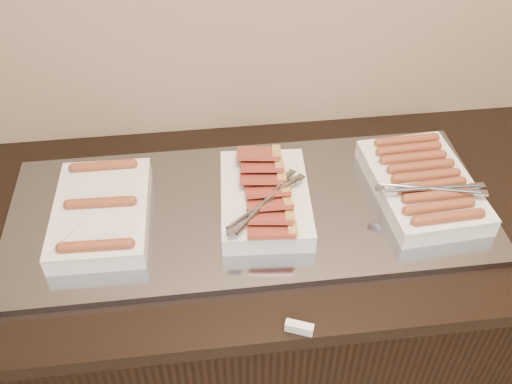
% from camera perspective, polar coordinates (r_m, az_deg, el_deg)
% --- Properties ---
extents(counter, '(2.06, 0.76, 0.90)m').
position_cam_1_polar(counter, '(1.79, 0.27, -12.20)').
color(counter, black).
rests_on(counter, ground).
extents(warming_tray, '(1.20, 0.50, 0.02)m').
position_cam_1_polar(warming_tray, '(1.44, -0.64, -1.80)').
color(warming_tray, gray).
rests_on(warming_tray, counter).
extents(dish_left, '(0.23, 0.34, 0.07)m').
position_cam_1_polar(dish_left, '(1.43, -15.18, -1.91)').
color(dish_left, silver).
rests_on(dish_left, warming_tray).
extents(dish_center, '(0.25, 0.36, 0.09)m').
position_cam_1_polar(dish_center, '(1.41, 0.89, -0.55)').
color(dish_center, silver).
rests_on(dish_center, warming_tray).
extents(dish_right, '(0.27, 0.37, 0.08)m').
position_cam_1_polar(dish_right, '(1.51, 16.33, 0.77)').
color(dish_right, silver).
rests_on(dish_right, warming_tray).
extents(label_holder, '(0.06, 0.04, 0.02)m').
position_cam_1_polar(label_holder, '(1.22, 4.36, -13.38)').
color(label_holder, silver).
rests_on(label_holder, counter).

